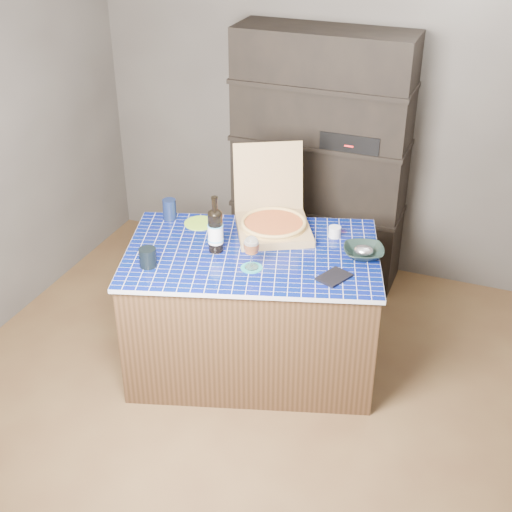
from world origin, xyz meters
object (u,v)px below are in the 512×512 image
at_px(pizza_box, 273,221).
at_px(mead_bottle, 215,230).
at_px(bowl, 364,252).
at_px(kitchen_island, 252,309).
at_px(dvd_case, 334,277).
at_px(wine_glass, 252,246).

relative_size(pizza_box, mead_bottle, 1.92).
distance_m(mead_bottle, bowl, 0.85).
bearing_deg(kitchen_island, dvd_case, -28.89).
xyz_separation_m(mead_bottle, bowl, (0.81, 0.24, -0.11)).
bearing_deg(dvd_case, bowl, 96.27).
bearing_deg(pizza_box, mead_bottle, -150.06).
xyz_separation_m(pizza_box, bowl, (0.58, -0.11, -0.04)).
relative_size(mead_bottle, dvd_case, 1.94).
relative_size(wine_glass, bowl, 0.86).
height_order(kitchen_island, dvd_case, dvd_case).
relative_size(pizza_box, bowl, 2.88).
bearing_deg(dvd_case, mead_bottle, -160.01).
xyz_separation_m(kitchen_island, wine_glass, (0.06, -0.17, 0.54)).
xyz_separation_m(kitchen_island, dvd_case, (0.52, -0.11, 0.40)).
bearing_deg(bowl, kitchen_island, -163.81).
relative_size(mead_bottle, wine_glass, 1.74).
relative_size(pizza_box, dvd_case, 3.73).
height_order(pizza_box, wine_glass, pizza_box).
distance_m(pizza_box, mead_bottle, 0.42).
bearing_deg(wine_glass, mead_bottle, 157.30).
height_order(wine_glass, bowl, wine_glass).
relative_size(dvd_case, bowl, 0.77).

